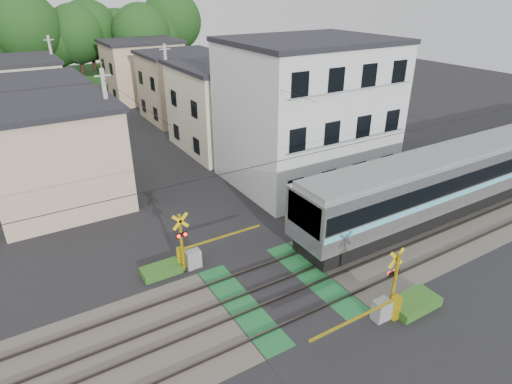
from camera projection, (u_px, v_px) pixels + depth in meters
ground at (279, 291)px, 18.86m from camera, size 120.00×120.00×0.00m
track_bed at (279, 290)px, 18.85m from camera, size 120.00×120.00×0.14m
crossing_signal_near at (385, 305)px, 16.95m from camera, size 4.74×0.65×3.09m
crossing_signal_far at (191, 254)px, 20.16m from camera, size 4.74×0.65×3.09m
apartment_block at (307, 112)px, 28.13m from camera, size 10.20×8.36×9.30m
houses_row at (117, 98)px, 37.54m from camera, size 22.07×31.35×6.80m
tree_hill at (63, 39)px, 53.36m from camera, size 40.00×13.48×11.90m
catenary at (386, 185)px, 20.09m from camera, size 60.00×5.04×7.00m
utility_poles at (109, 97)px, 34.32m from camera, size 7.90×42.00×8.00m
pedestrian at (110, 109)px, 43.72m from camera, size 0.66×0.52×1.57m
weed_patches at (312, 276)px, 19.54m from camera, size 10.25×8.80×0.40m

